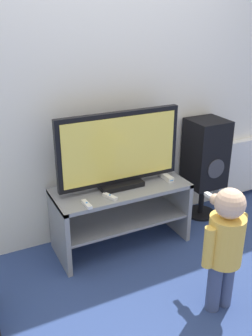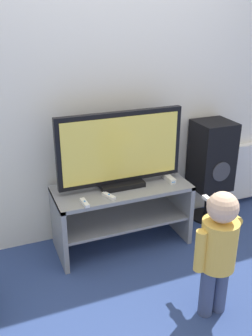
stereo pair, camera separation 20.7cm
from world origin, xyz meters
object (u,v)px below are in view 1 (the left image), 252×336
game_console (166,176)px  speaker_tower (205,155)px  remote_primary (87,204)px  child (225,240)px  radiator (244,166)px  television (119,151)px  remote_secondary (110,196)px

game_console → speaker_tower: size_ratio=0.20×
remote_primary → child: size_ratio=0.15×
remote_primary → radiator: bearing=12.3°
game_console → child: (-0.14, -0.91, -0.04)m
remote_primary → television: bearing=28.3°
remote_primary → remote_secondary: size_ratio=0.98×
game_console → remote_secondary: size_ratio=1.38×
child → game_console: bearing=81.3°
remote_secondary → radiator: size_ratio=0.20×
television → remote_primary: bearing=-151.7°
child → remote_secondary: bearing=117.6°
game_console → radiator: size_ratio=0.27×
speaker_tower → radiator: bearing=12.5°
remote_primary → remote_secondary: bearing=10.6°
game_console → remote_primary: bearing=-169.1°
remote_primary → child: 0.98m
child → radiator: child is taller
child → speaker_tower: size_ratio=0.92×
child → radiator: (1.26, 1.17, -0.17)m
television → remote_primary: size_ratio=7.61×
game_console → child: bearing=-98.7°
remote_secondary → child: child is taller
remote_primary → child: (0.61, -0.76, -0.03)m
television → speaker_tower: television is taller
remote_secondary → speaker_tower: 1.08m
television → child: size_ratio=1.16×
remote_primary → speaker_tower: size_ratio=0.14×
television → game_console: television is taller
television → game_console: bearing=-6.3°
game_console → speaker_tower: (0.49, 0.12, 0.06)m
game_console → radiator: 1.17m
game_console → radiator: radiator is taller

